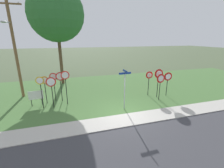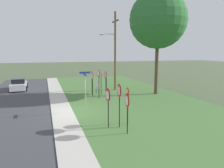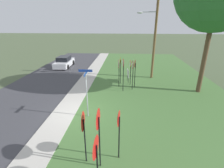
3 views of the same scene
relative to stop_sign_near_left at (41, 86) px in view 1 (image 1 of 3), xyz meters
name	(u,v)px [view 1 (image 1 of 3)]	position (x,y,z in m)	size (l,w,h in m)	color
ground_plane	(124,115)	(5.75, -2.71, -1.88)	(160.00, 160.00, 0.00)	#4C5B3D
road_asphalt	(162,164)	(5.75, -7.51, -1.87)	(44.00, 6.40, 0.01)	#3D3D42
sidewalk_strip	(128,120)	(5.75, -3.51, -1.85)	(44.00, 1.60, 0.06)	#BCB7AD
grass_median	(104,89)	(5.75, 3.29, -1.86)	(44.00, 12.00, 0.04)	#477038
stop_sign_near_left	(41,86)	(0.00, 0.00, 0.00)	(0.60, 0.10, 2.59)	black
stop_sign_near_right	(45,85)	(0.17, 0.96, -0.16)	(0.60, 0.13, 2.36)	black
stop_sign_far_left	(66,81)	(1.84, 0.29, 0.21)	(0.68, 0.13, 2.84)	black
stop_sign_far_center	(54,81)	(0.86, 1.33, -0.03)	(0.62, 0.14, 2.53)	black
stop_sign_far_right	(60,80)	(1.40, 1.11, 0.06)	(0.71, 0.10, 2.60)	black
stop_sign_center_tall	(51,86)	(0.77, -0.11, 0.01)	(0.75, 0.11, 2.52)	black
yield_sign_near_left	(161,81)	(9.70, -1.15, -0.04)	(0.80, 0.12, 2.41)	black
yield_sign_near_right	(159,76)	(9.89, -0.51, 0.19)	(0.83, 0.11, 2.68)	black
yield_sign_far_left	(149,78)	(9.38, 0.24, -0.10)	(0.68, 0.12, 2.34)	black
yield_sign_far_right	(168,79)	(10.96, -0.43, -0.12)	(0.79, 0.12, 2.31)	black
street_name_post	(125,86)	(6.11, -1.83, 0.00)	(0.96, 0.82, 3.09)	#9EA0A8
utility_pole	(14,43)	(-2.16, 3.21, 3.05)	(2.10, 2.02, 9.09)	brown
notice_board	(36,96)	(-0.58, 0.76, -1.00)	(1.10, 0.16, 1.25)	black
oak_tree_left	(56,14)	(1.42, 6.80, 5.97)	(5.97, 5.97, 10.81)	brown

